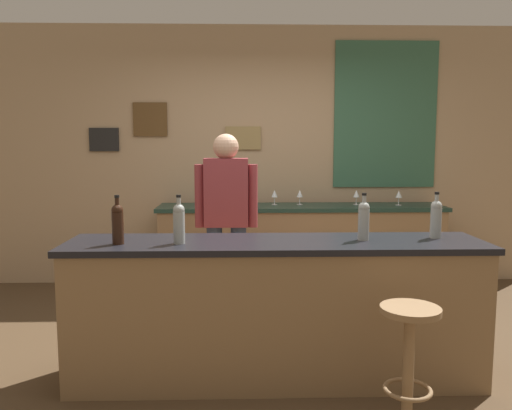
# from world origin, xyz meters

# --- Properties ---
(ground_plane) EXTENTS (10.00, 10.00, 0.00)m
(ground_plane) POSITION_xyz_m (0.00, 0.00, 0.00)
(ground_plane) COLOR #4C3823
(back_wall) EXTENTS (6.00, 0.09, 2.80)m
(back_wall) POSITION_xyz_m (0.04, 2.03, 1.42)
(back_wall) COLOR tan
(back_wall) RESTS_ON ground_plane
(bar_counter) EXTENTS (2.68, 0.60, 0.92)m
(bar_counter) POSITION_xyz_m (0.00, -0.40, 0.46)
(bar_counter) COLOR olive
(bar_counter) RESTS_ON ground_plane
(side_counter) EXTENTS (2.96, 0.56, 0.90)m
(side_counter) POSITION_xyz_m (0.40, 1.65, 0.45)
(side_counter) COLOR olive
(side_counter) RESTS_ON ground_plane
(bartender) EXTENTS (0.52, 0.21, 1.62)m
(bartender) POSITION_xyz_m (-0.35, 0.59, 0.94)
(bartender) COLOR #384766
(bartender) RESTS_ON ground_plane
(bar_stool) EXTENTS (0.32, 0.32, 0.68)m
(bar_stool) POSITION_xyz_m (0.67, -1.03, 0.46)
(bar_stool) COLOR olive
(bar_stool) RESTS_ON ground_plane
(wine_bottle_a) EXTENTS (0.07, 0.07, 0.31)m
(wine_bottle_a) POSITION_xyz_m (-0.99, -0.48, 1.06)
(wine_bottle_a) COLOR black
(wine_bottle_a) RESTS_ON bar_counter
(wine_bottle_b) EXTENTS (0.07, 0.07, 0.31)m
(wine_bottle_b) POSITION_xyz_m (-0.61, -0.47, 1.06)
(wine_bottle_b) COLOR #999E99
(wine_bottle_b) RESTS_ON bar_counter
(wine_bottle_c) EXTENTS (0.07, 0.07, 0.31)m
(wine_bottle_c) POSITION_xyz_m (0.57, -0.39, 1.06)
(wine_bottle_c) COLOR #999E99
(wine_bottle_c) RESTS_ON bar_counter
(wine_bottle_d) EXTENTS (0.07, 0.07, 0.31)m
(wine_bottle_d) POSITION_xyz_m (1.06, -0.33, 1.06)
(wine_bottle_d) COLOR #999E99
(wine_bottle_d) RESTS_ON bar_counter
(wine_glass_a) EXTENTS (0.07, 0.07, 0.16)m
(wine_glass_a) POSITION_xyz_m (0.13, 1.72, 1.01)
(wine_glass_a) COLOR silver
(wine_glass_a) RESTS_ON side_counter
(wine_glass_b) EXTENTS (0.07, 0.07, 0.16)m
(wine_glass_b) POSITION_xyz_m (0.39, 1.72, 1.01)
(wine_glass_b) COLOR silver
(wine_glass_b) RESTS_ON side_counter
(wine_glass_c) EXTENTS (0.07, 0.07, 0.16)m
(wine_glass_c) POSITION_xyz_m (0.99, 1.70, 1.01)
(wine_glass_c) COLOR silver
(wine_glass_c) RESTS_ON side_counter
(wine_glass_d) EXTENTS (0.07, 0.07, 0.16)m
(wine_glass_d) POSITION_xyz_m (1.42, 1.64, 1.01)
(wine_glass_d) COLOR silver
(wine_glass_d) RESTS_ON side_counter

